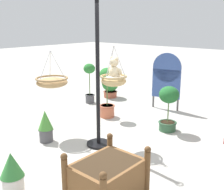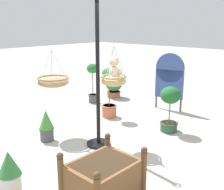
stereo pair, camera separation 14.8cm
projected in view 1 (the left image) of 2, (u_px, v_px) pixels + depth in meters
ground_plane at (111, 146)px, 5.10m from camera, size 40.00×40.00×0.00m
display_pole_central at (98, 101)px, 4.94m from camera, size 0.44×0.44×2.62m
hanging_basket_with_teddy at (114, 80)px, 4.94m from camera, size 0.48×0.48×0.72m
teddy_bear at (114, 70)px, 4.91m from camera, size 0.28×0.26×0.41m
hanging_basket_left_high at (52, 82)px, 5.37m from camera, size 0.62×0.62×0.71m
wooden_planter_box at (107, 178)px, 3.55m from camera, size 0.75×0.93×0.66m
potted_plant_tall_leafy at (12, 174)px, 3.56m from camera, size 0.31×0.31×0.61m
potted_plant_bushy_green at (168, 105)px, 5.70m from camera, size 0.41×0.41×0.95m
potted_plant_small_succulent at (110, 84)px, 8.35m from camera, size 0.52×0.52×0.74m
potted_plant_conical_shrub at (107, 93)px, 6.53m from camera, size 0.37×0.37×1.19m
potted_plant_trailing_ivy at (90, 80)px, 7.68m from camera, size 0.32×0.32×1.11m
potted_plant_broad_leaf at (46, 126)px, 5.22m from camera, size 0.29×0.29×0.61m
display_sign_board at (166, 77)px, 7.09m from camera, size 0.74×0.17×1.46m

